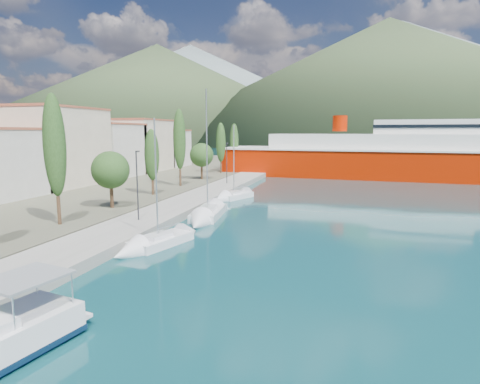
% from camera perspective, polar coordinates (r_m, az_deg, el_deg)
% --- Properties ---
extents(ground, '(1400.00, 1400.00, 0.00)m').
position_cam_1_polar(ground, '(138.42, 11.68, 4.85)').
color(ground, '#0F3F45').
extents(quay, '(5.00, 88.00, 0.80)m').
position_cam_1_polar(quay, '(48.00, -6.60, -1.19)').
color(quay, gray).
rests_on(quay, ground).
extents(land_strip, '(70.00, 148.00, 0.70)m').
position_cam_1_polar(land_strip, '(77.93, -30.50, 1.37)').
color(land_strip, '#565644').
rests_on(land_strip, ground).
extents(hills_far, '(1480.00, 900.00, 180.00)m').
position_cam_1_polar(hills_far, '(653.38, 27.49, 13.65)').
color(hills_far, slate).
rests_on(hills_far, ground).
extents(hills_near, '(1010.00, 520.00, 115.00)m').
position_cam_1_polar(hills_near, '(402.54, 28.85, 13.30)').
color(hills_near, '#37492A').
rests_on(hills_near, ground).
extents(town_buildings, '(9.20, 69.20, 11.30)m').
position_cam_1_polar(town_buildings, '(68.32, -21.42, 5.52)').
color(town_buildings, beige).
rests_on(town_buildings, land_strip).
extents(tree_row, '(3.91, 62.24, 11.03)m').
position_cam_1_polar(tree_row, '(55.18, -10.03, 5.59)').
color(tree_row, '#47301E').
rests_on(tree_row, land_strip).
extents(lamp_posts, '(0.15, 47.95, 6.06)m').
position_cam_1_polar(lamp_posts, '(37.47, -13.05, 1.61)').
color(lamp_posts, '#2D2D33').
rests_on(lamp_posts, quay).
extents(sailboat_near, '(4.09, 7.47, 10.28)m').
position_cam_1_polar(sailboat_near, '(29.86, -13.44, -7.60)').
color(sailboat_near, silver).
rests_on(sailboat_near, ground).
extents(sailboat_mid, '(3.62, 9.63, 13.52)m').
position_cam_1_polar(sailboat_mid, '(38.39, -5.24, -3.74)').
color(sailboat_mid, silver).
rests_on(sailboat_mid, ground).
extents(sailboat_far, '(4.63, 7.26, 10.19)m').
position_cam_1_polar(sailboat_far, '(50.23, -1.82, -0.83)').
color(sailboat_far, silver).
rests_on(sailboat_far, ground).
extents(ferry, '(61.97, 16.69, 12.17)m').
position_cam_1_polar(ferry, '(79.60, 20.12, 4.59)').
color(ferry, '#A61800').
rests_on(ferry, ground).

